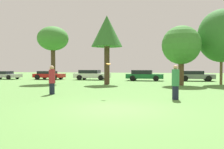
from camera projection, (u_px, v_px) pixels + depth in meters
The scene contains 13 objects.
ground_plane at pixel (113, 109), 8.83m from camera, with size 120.00×120.00×0.00m, color #54843D.
person_thrower at pixel (52, 80), 13.67m from camera, with size 0.36×0.36×1.71m.
person_catcher at pixel (176, 82), 11.46m from camera, with size 0.37×0.37×1.72m.
frisbee at pixel (108, 64), 12.17m from camera, with size 0.24×0.23×0.10m.
tree_0 at pixel (53, 39), 23.04m from camera, with size 3.09×3.09×5.70m.
tree_1 at pixel (107, 32), 21.53m from camera, with size 2.92×2.92×6.48m.
tree_2 at pixel (181, 45), 20.52m from camera, with size 3.44×3.44×5.32m.
tree_3 at pixel (222, 36), 21.25m from camera, with size 4.29×4.29×6.97m.
parked_car_silver at pixel (4, 75), 31.45m from camera, with size 4.51×2.13×1.09m.
parked_car_red at pixel (49, 75), 30.47m from camera, with size 3.97×2.14×1.12m.
parked_car_white at pixel (92, 75), 29.61m from camera, with size 4.62×2.15×1.27m.
parked_car_green at pixel (144, 75), 27.65m from camera, with size 4.46×1.95×1.28m.
parked_car_grey at pixel (195, 76), 27.04m from camera, with size 4.14×2.12×1.20m.
Camera 1 is at (1.69, -8.62, 1.61)m, focal length 36.90 mm.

